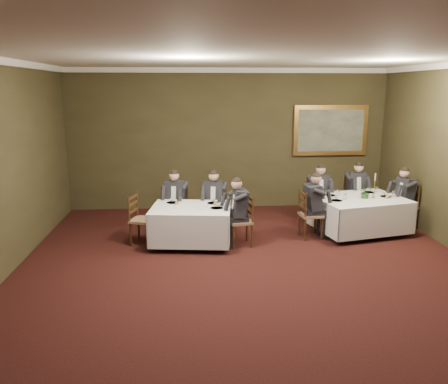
{
  "coord_description": "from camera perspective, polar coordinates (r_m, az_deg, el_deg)",
  "views": [
    {
      "loc": [
        -0.97,
        -5.95,
        3.03
      ],
      "look_at": [
        -0.36,
        1.87,
        1.15
      ],
      "focal_mm": 35.0,
      "sensor_mm": 36.0,
      "label": 1
    }
  ],
  "objects": [
    {
      "name": "ground",
      "position": [
        6.75,
        4.37,
        -13.23
      ],
      "size": [
        10.0,
        10.0,
        0.0
      ],
      "primitive_type": "plane",
      "color": "black",
      "rests_on": "ground"
    },
    {
      "name": "ceiling",
      "position": [
        6.05,
        4.99,
        17.9
      ],
      "size": [
        8.0,
        10.0,
        0.1
      ],
      "primitive_type": "cube",
      "color": "silver",
      "rests_on": "back_wall"
    },
    {
      "name": "back_wall",
      "position": [
        11.07,
        0.56,
        6.84
      ],
      "size": [
        8.0,
        0.1,
        3.5
      ],
      "primitive_type": "cube",
      "color": "#362F1B",
      "rests_on": "ground"
    },
    {
      "name": "crown_molding",
      "position": [
        6.04,
        4.98,
        17.33
      ],
      "size": [
        8.0,
        10.0,
        0.12
      ],
      "color": "white",
      "rests_on": "back_wall"
    },
    {
      "name": "table_main",
      "position": [
        9.73,
        17.23,
        -2.52
      ],
      "size": [
        2.07,
        1.74,
        0.67
      ],
      "rotation": [
        0.0,
        0.0,
        0.21
      ],
      "color": "black",
      "rests_on": "ground"
    },
    {
      "name": "table_second",
      "position": [
        8.62,
        -4.3,
        -3.98
      ],
      "size": [
        1.68,
        1.36,
        0.67
      ],
      "rotation": [
        0.0,
        0.0,
        -0.12
      ],
      "color": "black",
      "rests_on": "ground"
    },
    {
      "name": "chair_main_backleft",
      "position": [
        10.29,
        12.02,
        -2.3
      ],
      "size": [
        0.51,
        0.49,
        1.0
      ],
      "rotation": [
        0.0,
        0.0,
        3.32
      ],
      "color": "#846143",
      "rests_on": "ground"
    },
    {
      "name": "diner_main_backleft",
      "position": [
        10.22,
        12.11,
        -1.08
      ],
      "size": [
        0.48,
        0.54,
        1.35
      ],
      "rotation": [
        0.0,
        0.0,
        3.32
      ],
      "color": "black",
      "rests_on": "chair_main_backleft"
    },
    {
      "name": "chair_main_backright",
      "position": [
        10.79,
        16.61,
        -1.85
      ],
      "size": [
        0.48,
        0.46,
        1.0
      ],
      "rotation": [
        0.0,
        0.0,
        3.24
      ],
      "color": "#846143",
      "rests_on": "ground"
    },
    {
      "name": "diner_main_backright",
      "position": [
        10.72,
        16.72,
        -0.69
      ],
      "size": [
        0.45,
        0.52,
        1.35
      ],
      "rotation": [
        0.0,
        0.0,
        3.24
      ],
      "color": "black",
      "rests_on": "chair_main_backright"
    },
    {
      "name": "chair_main_endleft",
      "position": [
        9.2,
        11.13,
        -4.15
      ],
      "size": [
        0.46,
        0.48,
        1.0
      ],
      "rotation": [
        0.0,
        0.0,
        -1.47
      ],
      "color": "#846143",
      "rests_on": "ground"
    },
    {
      "name": "diner_main_endleft",
      "position": [
        9.14,
        11.27,
        -2.78
      ],
      "size": [
        0.52,
        0.45,
        1.35
      ],
      "rotation": [
        0.0,
        0.0,
        -1.47
      ],
      "color": "black",
      "rests_on": "chair_main_endleft"
    },
    {
      "name": "chair_main_endright",
      "position": [
        10.44,
        22.46,
        -2.81
      ],
      "size": [
        0.48,
        0.5,
        1.0
      ],
      "rotation": [
        0.0,
        0.0,
        1.73
      ],
      "color": "#846143",
      "rests_on": "ground"
    },
    {
      "name": "diner_main_endright",
      "position": [
        10.38,
        22.52,
        -1.61
      ],
      "size": [
        0.54,
        0.47,
        1.35
      ],
      "rotation": [
        0.0,
        0.0,
        1.73
      ],
      "color": "black",
      "rests_on": "chair_main_endright"
    },
    {
      "name": "chair_sec_backleft",
      "position": [
        9.47,
        -6.2,
        -3.45
      ],
      "size": [
        0.54,
        0.53,
        1.0
      ],
      "rotation": [
        0.0,
        0.0,
        2.84
      ],
      "color": "#846143",
      "rests_on": "ground"
    },
    {
      "name": "diner_sec_backleft",
      "position": [
        9.4,
        -6.26,
        -2.14
      ],
      "size": [
        0.52,
        0.58,
        1.35
      ],
      "rotation": [
        0.0,
        0.0,
        2.84
      ],
      "color": "black",
      "rests_on": "chair_sec_backleft"
    },
    {
      "name": "chair_sec_backright",
      "position": [
        9.39,
        -1.19,
        -3.53
      ],
      "size": [
        0.54,
        0.53,
        1.0
      ],
      "rotation": [
        0.0,
        0.0,
        2.85
      ],
      "color": "#846143",
      "rests_on": "ground"
    },
    {
      "name": "diner_sec_backright",
      "position": [
        9.31,
        -1.21,
        -2.21
      ],
      "size": [
        0.52,
        0.58,
        1.35
      ],
      "rotation": [
        0.0,
        0.0,
        2.85
      ],
      "color": "black",
      "rests_on": "chair_sec_backright"
    },
    {
      "name": "chair_sec_endright",
      "position": [
        8.62,
        2.22,
        -5.11
      ],
      "size": [
        0.47,
        0.49,
        1.0
      ],
      "rotation": [
        0.0,
        0.0,
        1.69
      ],
      "color": "#846143",
      "rests_on": "ground"
    },
    {
      "name": "diner_sec_endright",
      "position": [
        8.54,
        2.16,
        -3.67
      ],
      "size": [
        0.53,
        0.46,
        1.35
      ],
      "rotation": [
        0.0,
        0.0,
        1.69
      ],
      "color": "black",
      "rests_on": "chair_sec_endright"
    },
    {
      "name": "chair_sec_endleft",
      "position": [
        8.84,
        -10.61,
        -4.86
      ],
      "size": [
        0.54,
        0.55,
        1.0
      ],
      "rotation": [
        0.0,
        0.0,
        -1.88
      ],
      "color": "#846143",
      "rests_on": "ground"
    },
    {
      "name": "centerpiece",
      "position": [
        9.62,
        18.01,
        0.09
      ],
      "size": [
        0.28,
        0.25,
        0.3
      ],
      "primitive_type": "imported",
      "rotation": [
        0.0,
        0.0,
        0.08
      ],
      "color": "#2D5926",
      "rests_on": "table_main"
    },
    {
      "name": "candlestick",
      "position": [
        9.71,
        19.04,
        0.43
      ],
      "size": [
        0.08,
        0.08,
        0.54
      ],
      "color": "gold",
      "rests_on": "table_main"
    },
    {
      "name": "place_setting_table_main",
      "position": [
        9.74,
        13.96,
        -0.19
      ],
      "size": [
        0.33,
        0.31,
        0.14
      ],
      "color": "white",
      "rests_on": "table_main"
    },
    {
      "name": "place_setting_table_second",
      "position": [
        8.91,
        -6.4,
        -1.12
      ],
      "size": [
        0.33,
        0.31,
        0.14
      ],
      "color": "white",
      "rests_on": "table_second"
    },
    {
      "name": "painting",
      "position": [
        11.51,
        13.73,
        7.82
      ],
      "size": [
        1.89,
        0.09,
        1.26
      ],
      "color": "gold",
      "rests_on": "back_wall"
    }
  ]
}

